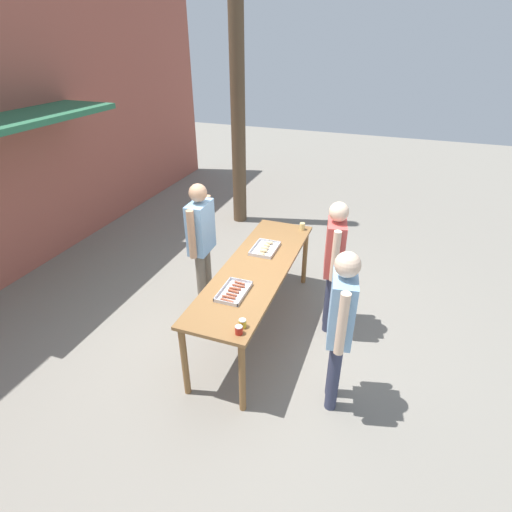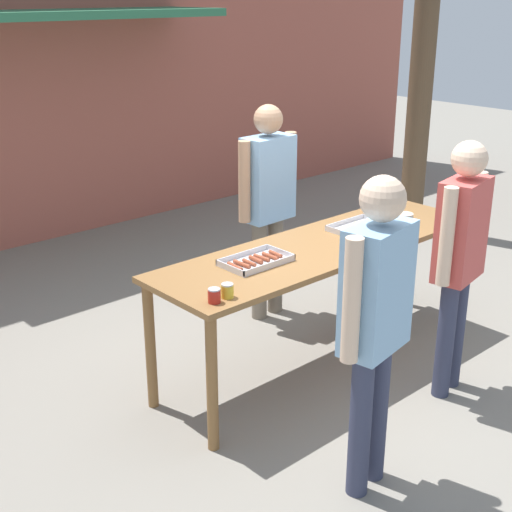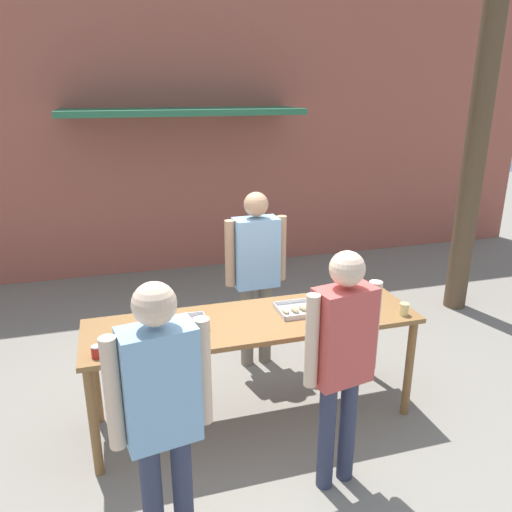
# 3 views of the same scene
# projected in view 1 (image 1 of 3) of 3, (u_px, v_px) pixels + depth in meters

# --- Properties ---
(ground_plane) EXTENTS (24.00, 24.00, 0.00)m
(ground_plane) POSITION_uv_depth(u_px,v_px,m) (256.00, 327.00, 5.30)
(ground_plane) COLOR gray
(serving_table) EXTENTS (2.69, 0.77, 0.93)m
(serving_table) POSITION_uv_depth(u_px,v_px,m) (256.00, 274.00, 4.89)
(serving_table) COLOR brown
(serving_table) RESTS_ON ground
(food_tray_sausages) EXTENTS (0.46, 0.28, 0.04)m
(food_tray_sausages) POSITION_uv_depth(u_px,v_px,m) (233.00, 292.00, 4.34)
(food_tray_sausages) COLOR silver
(food_tray_sausages) RESTS_ON serving_table
(food_tray_buns) EXTENTS (0.44, 0.31, 0.06)m
(food_tray_buns) POSITION_uv_depth(u_px,v_px,m) (265.00, 249.00, 5.20)
(food_tray_buns) COLOR silver
(food_tray_buns) RESTS_ON serving_table
(condiment_jar_mustard) EXTENTS (0.07, 0.07, 0.09)m
(condiment_jar_mustard) POSITION_uv_depth(u_px,v_px,m) (239.00, 330.00, 3.75)
(condiment_jar_mustard) COLOR #B22319
(condiment_jar_mustard) RESTS_ON serving_table
(condiment_jar_ketchup) EXTENTS (0.07, 0.07, 0.09)m
(condiment_jar_ketchup) POSITION_uv_depth(u_px,v_px,m) (242.00, 323.00, 3.83)
(condiment_jar_ketchup) COLOR gold
(condiment_jar_ketchup) RESTS_ON serving_table
(beer_cup) EXTENTS (0.08, 0.08, 0.10)m
(beer_cup) POSITION_uv_depth(u_px,v_px,m) (302.00, 226.00, 5.72)
(beer_cup) COLOR #DBC67A
(beer_cup) RESTS_ON serving_table
(person_server_behind_table) EXTENTS (0.62, 0.25, 1.79)m
(person_server_behind_table) POSITION_uv_depth(u_px,v_px,m) (201.00, 236.00, 5.25)
(person_server_behind_table) COLOR #756B5B
(person_server_behind_table) RESTS_ON ground
(person_customer_holding_hotdog) EXTENTS (0.58, 0.28, 1.79)m
(person_customer_holding_hotdog) POSITION_uv_depth(u_px,v_px,m) (340.00, 319.00, 3.72)
(person_customer_holding_hotdog) COLOR #333851
(person_customer_holding_hotdog) RESTS_ON ground
(person_customer_with_cup) EXTENTS (0.56, 0.29, 1.75)m
(person_customer_with_cup) POSITION_uv_depth(u_px,v_px,m) (334.00, 256.00, 4.81)
(person_customer_with_cup) COLOR #333851
(person_customer_with_cup) RESTS_ON ground
(utility_pole) EXTENTS (1.10, 0.27, 5.60)m
(utility_pole) POSITION_uv_depth(u_px,v_px,m) (237.00, 69.00, 6.92)
(utility_pole) COLOR brown
(utility_pole) RESTS_ON ground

